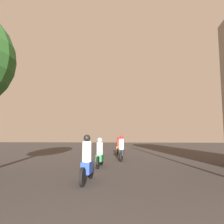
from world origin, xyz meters
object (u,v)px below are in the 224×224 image
motorcycle_green (100,155)px  motorcycle_black (122,151)px  motorcycle_orange (119,147)px  motorcycle_blue (87,163)px

motorcycle_green → motorcycle_black: size_ratio=0.99×
motorcycle_green → motorcycle_black: 3.42m
motorcycle_green → motorcycle_black: motorcycle_black is taller
motorcycle_black → motorcycle_orange: size_ratio=0.99×
motorcycle_green → motorcycle_orange: motorcycle_orange is taller
motorcycle_blue → motorcycle_orange: 12.01m
motorcycle_black → motorcycle_green: bearing=-115.5°
motorcycle_blue → motorcycle_black: bearing=85.5°
motorcycle_black → motorcycle_orange: motorcycle_black is taller
motorcycle_blue → motorcycle_green: 3.85m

